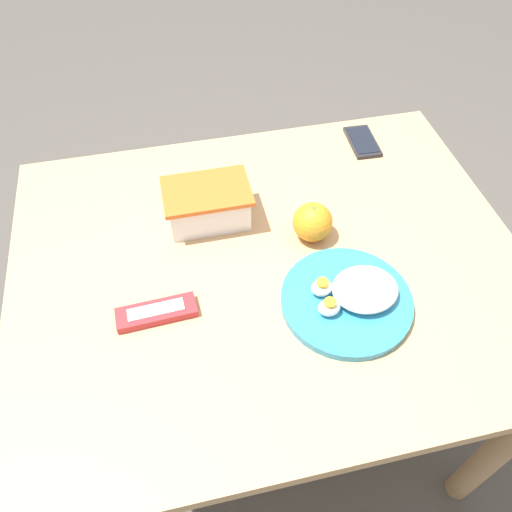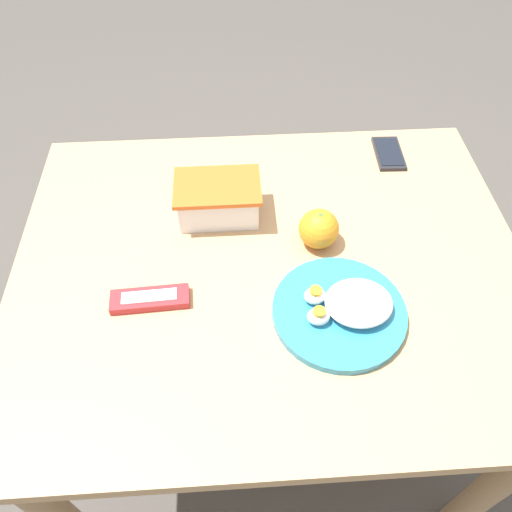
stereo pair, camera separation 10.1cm
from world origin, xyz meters
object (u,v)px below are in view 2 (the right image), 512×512
object	(u,v)px
orange_fruit	(319,229)
rice_plate	(344,309)
food_container	(218,202)
candy_bar	(150,299)
cell_phone	(389,153)

from	to	relation	value
orange_fruit	rice_plate	xyz separation A→B (m)	(0.02, -0.19, -0.02)
food_container	rice_plate	world-z (taller)	food_container
candy_bar	cell_phone	xyz separation A→B (m)	(0.57, 0.41, -0.00)
orange_fruit	candy_bar	size ratio (longest dim) A/B	0.55
rice_plate	orange_fruit	bearing A→B (deg)	97.00
food_container	candy_bar	bearing A→B (deg)	-120.65
rice_plate	cell_phone	distance (m)	0.51
rice_plate	food_container	bearing A→B (deg)	129.09
orange_fruit	cell_phone	xyz separation A→B (m)	(0.22, 0.28, -0.04)
orange_fruit	rice_plate	bearing A→B (deg)	-83.00
orange_fruit	candy_bar	world-z (taller)	orange_fruit
rice_plate	cell_phone	size ratio (longest dim) A/B	1.98
food_container	rice_plate	xyz separation A→B (m)	(0.23, -0.28, -0.02)
candy_bar	cell_phone	world-z (taller)	candy_bar
candy_bar	cell_phone	bearing A→B (deg)	36.13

